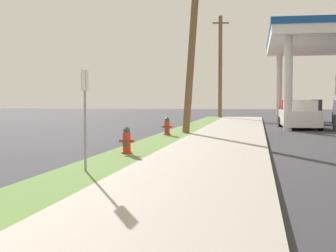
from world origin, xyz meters
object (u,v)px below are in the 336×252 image
utility_pole_background (220,66)px  car_red_by_far_pump (293,112)px  utility_pole_midground (194,19)px  fire_hydrant_second (127,142)px  fire_hydrant_third (167,127)px  street_sign_post (85,99)px  car_white_by_near_pump (299,116)px

utility_pole_background → car_red_by_far_pump: size_ratio=1.87×
utility_pole_midground → utility_pole_background: 19.55m
car_red_by_far_pump → fire_hydrant_second: bearing=-105.3°
fire_hydrant_third → utility_pole_background: size_ratio=0.09×
fire_hydrant_second → car_red_by_far_pump: bearing=74.7°
utility_pole_midground → street_sign_post: utility_pole_midground is taller
fire_hydrant_second → utility_pole_background: (0.42, 28.58, 4.01)m
utility_pole_background → street_sign_post: (-0.40, -31.95, -2.82)m
fire_hydrant_third → utility_pole_background: utility_pole_background is taller
utility_pole_midground → car_white_by_near_pump: (5.15, 5.88, -4.53)m
utility_pole_background → street_sign_post: utility_pole_background is taller
fire_hydrant_second → utility_pole_background: bearing=89.2°
fire_hydrant_third → utility_pole_midground: 5.24m
car_white_by_near_pump → car_red_by_far_pump: size_ratio=1.01×
car_white_by_near_pump → car_red_by_far_pump: same height
street_sign_post → utility_pole_midground: bearing=86.9°
fire_hydrant_second → car_white_by_near_pump: (5.85, 14.93, 0.28)m
utility_pole_background → car_white_by_near_pump: bearing=-68.3°
street_sign_post → fire_hydrant_second: bearing=90.3°
utility_pole_midground → car_red_by_far_pump: (5.30, 12.88, -4.53)m
utility_pole_midground → car_white_by_near_pump: bearing=48.8°
car_white_by_near_pump → car_red_by_far_pump: 7.00m
car_white_by_near_pump → car_red_by_far_pump: (0.16, 7.00, 0.00)m
car_red_by_far_pump → utility_pole_background: bearing=130.0°
fire_hydrant_second → utility_pole_background: utility_pole_background is taller
utility_pole_background → car_white_by_near_pump: (5.43, -13.65, -3.73)m
street_sign_post → car_white_by_near_pump: 19.23m
fire_hydrant_third → utility_pole_background: 21.80m
utility_pole_midground → car_red_by_far_pump: utility_pole_midground is taller
fire_hydrant_second → utility_pole_background: size_ratio=0.09×
fire_hydrant_second → car_white_by_near_pump: bearing=68.6°
car_red_by_far_pump → street_sign_post: bearing=-103.3°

